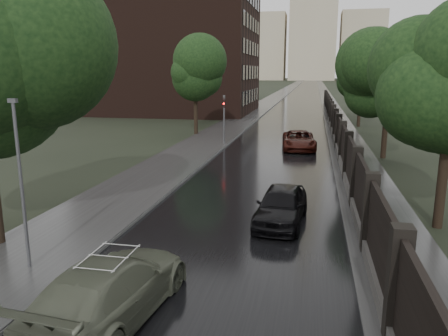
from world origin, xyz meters
TOP-DOWN VIEW (x-y plane):
  - ground at (0.00, 0.00)m, footprint 800.00×800.00m
  - road at (0.00, 190.00)m, footprint 8.00×420.00m
  - sidewalk_left at (-6.00, 190.00)m, footprint 4.00×420.00m
  - verge_right at (5.50, 190.00)m, footprint 3.00×420.00m
  - fence_right at (4.60, 32.01)m, footprint 0.45×75.72m
  - tree_left_far at (-8.00, 30.00)m, footprint 4.25×4.25m
  - tree_right_b at (7.50, 22.00)m, footprint 4.08×4.08m
  - tree_right_c at (7.50, 40.00)m, footprint 4.08×4.08m
  - lamp_post at (-5.40, 1.50)m, footprint 0.25×0.12m
  - traffic_light at (-4.30, 24.99)m, footprint 0.16×0.32m
  - brick_building at (-18.00, 52.00)m, footprint 24.00×18.00m
  - stalinist_tower at (0.00, 300.00)m, footprint 92.00×30.00m
  - volga_sedan at (-1.88, -0.35)m, footprint 2.68×5.54m
  - car_right_near at (1.60, 7.24)m, footprint 2.10×4.49m
  - car_right_far at (1.68, 24.18)m, footprint 2.84×5.38m

SIDE VIEW (x-z plane):
  - ground at x=0.00m, z-range 0.00..0.00m
  - road at x=0.00m, z-range 0.00..0.02m
  - verge_right at x=5.50m, z-range 0.00..0.08m
  - sidewalk_left at x=-6.00m, z-range 0.00..0.16m
  - car_right_far at x=1.68m, z-range 0.00..1.44m
  - car_right_near at x=1.60m, z-range 0.00..1.49m
  - volga_sedan at x=-1.88m, z-range 0.00..1.56m
  - fence_right at x=4.60m, z-range -0.34..2.36m
  - traffic_light at x=-4.30m, z-range 0.40..4.40m
  - lamp_post at x=-5.40m, z-range 0.12..5.23m
  - tree_right_b at x=7.50m, z-range 1.44..8.46m
  - tree_right_c at x=7.50m, z-range 1.44..8.46m
  - tree_left_far at x=-8.00m, z-range 1.55..8.94m
  - brick_building at x=-18.00m, z-range 0.00..20.00m
  - stalinist_tower at x=0.00m, z-range -41.12..117.88m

